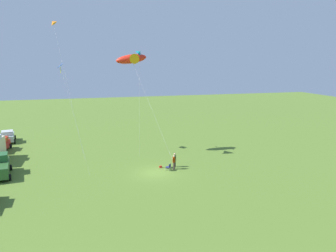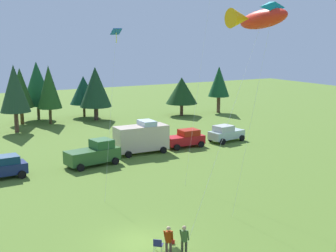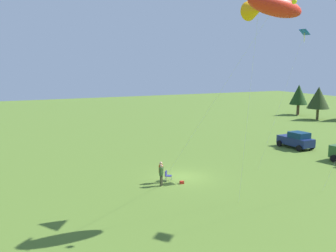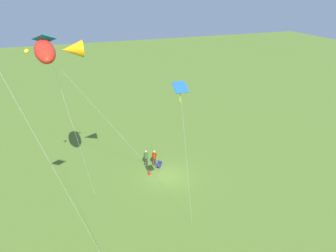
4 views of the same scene
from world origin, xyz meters
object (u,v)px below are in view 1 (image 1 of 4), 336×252
(folding_chair, at_px, (169,167))
(car_silver_compact, at_px, (8,136))
(kite_large_fish, at_px, (132,59))
(backpack_on_grass, at_px, (161,167))
(kite_delta_teal, at_px, (140,53))
(person_spectator, at_px, (174,161))
(kite_diamond_blue, at_px, (62,71))
(car_red_sedan, at_px, (1,145))
(kite_delta_orange, at_px, (53,23))
(person_kite_flyer, at_px, (175,159))

(folding_chair, bearing_deg, car_silver_compact, -1.58)
(kite_large_fish, bearing_deg, backpack_on_grass, -164.72)
(folding_chair, relative_size, kite_delta_teal, 0.06)
(kite_large_fish, xyz_separation_m, kite_delta_teal, (0.32, -1.21, 0.77))
(person_spectator, bearing_deg, kite_diamond_blue, 21.88)
(backpack_on_grass, relative_size, car_red_sedan, 0.08)
(car_red_sedan, bearing_deg, kite_diamond_blue, -140.34)
(backpack_on_grass, height_order, car_red_sedan, car_red_sedan)
(car_red_sedan, height_order, kite_delta_orange, kite_delta_orange)
(car_red_sedan, xyz_separation_m, car_silver_compact, (5.39, 0.07, 0.00))
(backpack_on_grass, distance_m, kite_delta_orange, 23.66)
(kite_diamond_blue, relative_size, kite_delta_orange, 0.69)
(kite_delta_teal, bearing_deg, backpack_on_grass, -173.96)
(backpack_on_grass, bearing_deg, car_red_sedan, 56.89)
(car_silver_compact, bearing_deg, kite_diamond_blue, 20.69)
(folding_chair, distance_m, person_spectator, 0.93)
(kite_diamond_blue, bearing_deg, backpack_on_grass, -96.73)
(car_silver_compact, relative_size, kite_delta_orange, 0.25)
(person_kite_flyer, distance_m, kite_delta_teal, 15.16)
(person_kite_flyer, relative_size, kite_diamond_blue, 0.14)
(person_spectator, distance_m, car_red_sedan, 25.80)
(person_kite_flyer, height_order, kite_delta_teal, kite_delta_teal)
(folding_chair, relative_size, car_silver_compact, 0.19)
(folding_chair, bearing_deg, kite_delta_teal, -38.71)
(kite_large_fish, bearing_deg, kite_diamond_blue, 125.38)
(person_kite_flyer, xyz_separation_m, person_spectator, (-0.79, 0.33, 0.00))
(kite_large_fish, xyz_separation_m, kite_diamond_blue, (-6.18, 8.71, -1.34))
(folding_chair, relative_size, car_red_sedan, 0.19)
(person_spectator, distance_m, kite_large_fish, 14.97)
(car_red_sedan, distance_m, car_silver_compact, 5.39)
(kite_diamond_blue, xyz_separation_m, kite_delta_orange, (9.46, 1.19, 5.95))
(kite_large_fish, relative_size, kite_diamond_blue, 1.11)
(folding_chair, height_order, kite_delta_teal, kite_delta_teal)
(folding_chair, bearing_deg, person_kite_flyer, -92.46)
(kite_diamond_blue, distance_m, kite_delta_orange, 11.24)
(person_kite_flyer, height_order, kite_delta_orange, kite_delta_orange)
(folding_chair, xyz_separation_m, car_red_sedan, (14.42, 20.86, 0.46))
(car_red_sedan, height_order, car_silver_compact, same)
(car_silver_compact, xyz_separation_m, kite_delta_orange, (-7.83, -8.32, 16.55))
(person_spectator, height_order, backpack_on_grass, person_spectator)
(person_kite_flyer, relative_size, backpack_on_grass, 5.44)
(car_red_sedan, xyz_separation_m, kite_delta_orange, (-2.43, -8.25, 16.55))
(person_kite_flyer, height_order, kite_diamond_blue, kite_diamond_blue)
(kite_delta_teal, bearing_deg, person_kite_flyer, -162.36)
(car_red_sedan, bearing_deg, person_kite_flyer, -120.17)
(kite_delta_orange, bearing_deg, backpack_on_grass, -131.96)
(folding_chair, xyz_separation_m, kite_delta_teal, (9.04, 1.50, 13.17))
(backpack_on_grass, relative_size, kite_diamond_blue, 0.03)
(folding_chair, height_order, car_silver_compact, car_silver_compact)
(folding_chair, distance_m, kite_diamond_blue, 16.11)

